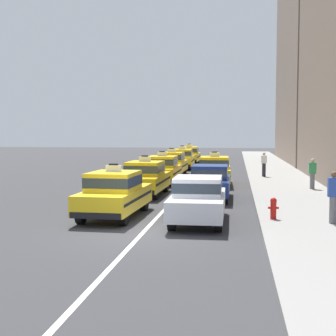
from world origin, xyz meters
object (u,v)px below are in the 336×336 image
Objects in this scene: taxi_left_sixth at (189,155)px; pedestrian_near_crosswalk at (264,164)px; taxi_left_fifth at (182,158)px; sedan_right_nearest at (198,198)px; pedestrian_mid_block at (333,197)px; taxi_left_nearest at (115,193)px; fire_hydrant at (273,207)px; taxi_left_second at (145,177)px; taxi_left_third at (163,169)px; taxi_right_third at (215,170)px; pedestrian_by_storefront at (312,174)px; sedan_right_second at (210,181)px; taxi_left_fourth at (172,163)px.

pedestrian_near_crosswalk is at bearing -65.85° from taxi_left_sixth.
taxi_left_fifth is 24.15m from sedan_right_nearest.
pedestrian_mid_block reaches higher than sedan_right_nearest.
taxi_left_nearest is 5.65m from fire_hydrant.
taxi_left_second is 5.42m from taxi_left_third.
pedestrian_mid_block is (7.48, -7.09, 0.13)m from taxi_left_second.
fire_hydrant is (5.75, -23.66, -0.33)m from taxi_left_fifth.
taxi_right_third reaches higher than fire_hydrant.
sedan_right_nearest is at bearing 176.50° from pedestrian_mid_block.
taxi_left_sixth is 1.06× the size of sedan_right_nearest.
taxi_left_second reaches higher than pedestrian_mid_block.
taxi_right_third is at bearing 154.69° from pedestrian_by_storefront.
taxi_left_sixth is at bearing 97.72° from sedan_right_second.
taxi_left_second is 5.96m from taxi_right_third.
taxi_left_nearest is at bearing -121.88° from sedan_right_second.
taxi_left_second reaches higher than sedan_right_nearest.
pedestrian_mid_block is (4.36, -12.16, 0.13)m from taxi_right_third.
taxi_left_second and taxi_right_third have the same top height.
pedestrian_by_storefront is at bearing -18.60° from taxi_left_third.
fire_hydrant is (5.62, -11.96, -0.33)m from taxi_left_third.
taxi_left_fifth is 1.01× the size of taxi_left_sixth.
taxi_right_third reaches higher than sedan_right_nearest.
taxi_left_second is 2.91× the size of pedestrian_by_storefront.
fire_hydrant is (-0.54, -15.93, -0.41)m from pedestrian_near_crosswalk.
sedan_right_second is 6.07m from fire_hydrant.
pedestrian_near_crosswalk is 0.95× the size of pedestrian_mid_block.
taxi_left_sixth reaches higher than fire_hydrant.
taxi_left_third reaches higher than pedestrian_near_crosswalk.
taxi_left_sixth is 22.40m from pedestrian_by_storefront.
fire_hydrant is (2.53, 0.28, -0.30)m from sedan_right_nearest.
taxi_left_sixth reaches higher than pedestrian_by_storefront.
taxi_left_second is 3.35m from sedan_right_second.
sedan_right_second is (3.18, 5.12, -0.03)m from taxi_left_nearest.
taxi_left_third is at bearing -89.36° from taxi_left_fifth.
taxi_left_sixth is 2.85× the size of pedestrian_near_crosswalk.
taxi_left_nearest is at bearing 172.56° from pedestrian_mid_block.
fire_hydrant is (-2.64, -9.18, -0.40)m from pedestrian_by_storefront.
taxi_right_third is 2.74× the size of pedestrian_mid_block.
taxi_left_fifth is at bearing 97.66° from sedan_right_nearest.
taxi_left_third is 1.06× the size of sedan_right_second.
taxi_left_fifth is 1.07× the size of sedan_right_nearest.
sedan_right_nearest and sedan_right_second have the same top height.
taxi_left_second and taxi_left_sixth have the same top height.
taxi_left_third is 2.85× the size of pedestrian_near_crosswalk.
pedestrian_by_storefront is at bearing -44.41° from taxi_left_fourth.
pedestrian_mid_block is (1.30, -16.47, 0.04)m from pedestrian_near_crosswalk.
taxi_left_fourth is at bearing -90.20° from taxi_left_sixth.
taxi_left_fourth reaches higher than sedan_right_nearest.
fire_hydrant is (-1.84, 0.55, -0.46)m from pedestrian_mid_block.
sedan_right_second is (0.09, 5.83, 0.00)m from sedan_right_nearest.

